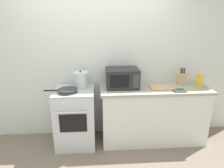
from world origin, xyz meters
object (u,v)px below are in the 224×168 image
object	(u,v)px
knife_block	(182,79)
pasta_box	(200,81)
stock_pot	(81,80)
cutting_board	(162,87)
frying_pan	(67,91)
stove	(76,117)
oven_mitt	(179,91)
microwave	(122,78)

from	to	relation	value
knife_block	pasta_box	bearing A→B (deg)	-38.89
stock_pot	cutting_board	world-z (taller)	stock_pot
frying_pan	stove	bearing A→B (deg)	50.61
stove	knife_block	size ratio (longest dim) A/B	3.29
knife_block	oven_mitt	bearing A→B (deg)	-117.69
oven_mitt	knife_block	bearing A→B (deg)	62.31
knife_block	pasta_box	distance (m)	0.27
frying_pan	knife_block	size ratio (longest dim) A/B	1.70
pasta_box	knife_block	bearing A→B (deg)	141.11
stove	frying_pan	xyz separation A→B (m)	(-0.09, -0.10, 0.48)
pasta_box	stove	bearing A→B (deg)	179.14
frying_pan	knife_block	xyz separation A→B (m)	(1.81, 0.25, 0.07)
knife_block	pasta_box	size ratio (longest dim) A/B	1.27
stock_pot	knife_block	distance (m)	1.62
microwave	oven_mitt	xyz separation A→B (m)	(0.82, -0.24, -0.14)
stove	frying_pan	bearing A→B (deg)	-129.39
stock_pot	frying_pan	xyz separation A→B (m)	(-0.18, -0.22, -0.10)
microwave	cutting_board	size ratio (longest dim) A/B	1.39
knife_block	stock_pot	bearing A→B (deg)	-179.16
cutting_board	knife_block	xyz separation A→B (m)	(0.37, 0.14, 0.09)
cutting_board	oven_mitt	distance (m)	0.26
cutting_board	pasta_box	xyz separation A→B (m)	(0.58, -0.03, 0.10)
stock_pot	oven_mitt	bearing A→B (deg)	-10.67
stock_pot	microwave	bearing A→B (deg)	-3.39
frying_pan	cutting_board	distance (m)	1.44
knife_block	pasta_box	world-z (taller)	knife_block
stock_pot	microwave	size ratio (longest dim) A/B	0.65
stove	knife_block	bearing A→B (deg)	4.69
stock_pot	frying_pan	distance (m)	0.30
microwave	pasta_box	bearing A→B (deg)	-5.18
stock_pot	frying_pan	bearing A→B (deg)	-129.80
stock_pot	knife_block	bearing A→B (deg)	0.84
frying_pan	cutting_board	xyz separation A→B (m)	(1.44, 0.11, -0.02)
stove	microwave	size ratio (longest dim) A/B	1.84
microwave	stove	bearing A→B (deg)	-173.90
stove	oven_mitt	xyz separation A→B (m)	(1.56, -0.16, 0.47)
frying_pan	pasta_box	xyz separation A→B (m)	(2.02, 0.08, 0.08)
stock_pot	oven_mitt	xyz separation A→B (m)	(1.47, -0.28, -0.11)
knife_block	oven_mitt	distance (m)	0.35
stove	pasta_box	xyz separation A→B (m)	(1.93, -0.03, 0.57)
microwave	pasta_box	size ratio (longest dim) A/B	2.27
microwave	oven_mitt	world-z (taller)	microwave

